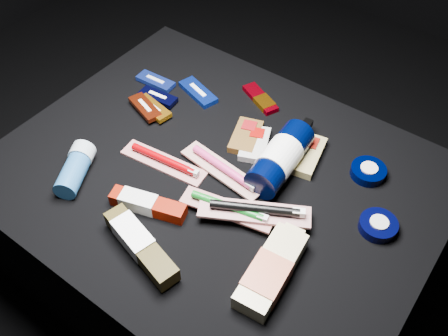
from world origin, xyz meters
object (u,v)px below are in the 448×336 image
Objects in this scene: bodywash_bottle at (270,272)px; deodorant_stick at (75,169)px; lotion_bottle at (280,158)px; toothpaste_carton_red at (145,204)px.

bodywash_bottle is 0.49m from deodorant_stick.
bodywash_bottle is at bearing -65.85° from lotion_bottle.
toothpaste_carton_red is (-0.31, -0.02, -0.00)m from bodywash_bottle.
deodorant_stick is (-0.49, -0.04, 0.01)m from bodywash_bottle.
bodywash_bottle reaches higher than toothpaste_carton_red.
bodywash_bottle is (0.13, -0.25, -0.02)m from lotion_bottle.
bodywash_bottle is at bearing -13.76° from toothpaste_carton_red.
lotion_bottle reaches higher than toothpaste_carton_red.
lotion_bottle is 0.46m from deodorant_stick.
deodorant_stick is 0.19m from toothpaste_carton_red.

